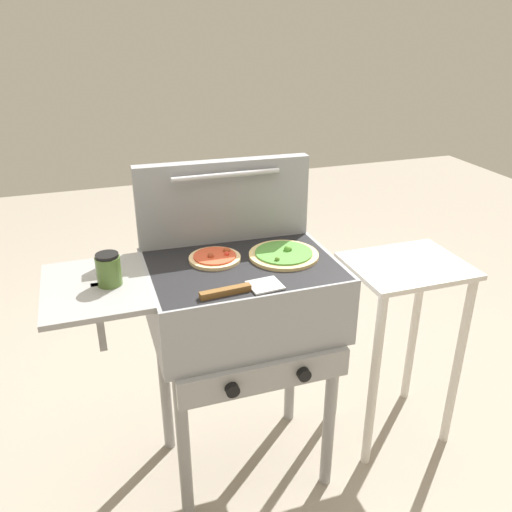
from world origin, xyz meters
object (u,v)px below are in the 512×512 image
grill (239,302)px  spatula (242,289)px  pizza_pepperoni (215,257)px  pizza_veggie (284,254)px  prep_table (401,316)px  sauce_jar (109,270)px

grill → spatula: (-0.04, -0.18, 0.15)m
pizza_pepperoni → pizza_veggie: size_ratio=0.73×
prep_table → pizza_pepperoni: bearing=175.7°
pizza_pepperoni → sauce_jar: (-0.35, -0.07, 0.04)m
sauce_jar → grill: bearing=1.1°
grill → sauce_jar: 0.46m
spatula → grill: bearing=76.6°
prep_table → grill: bearing=-179.6°
pizza_pepperoni → sauce_jar: bearing=-169.1°
pizza_pepperoni → prep_table: (0.74, -0.06, -0.34)m
pizza_veggie → sauce_jar: (-0.59, -0.02, 0.04)m
pizza_pepperoni → pizza_veggie: (0.23, -0.05, -0.00)m
sauce_jar → spatula: (0.38, -0.17, -0.04)m
grill → pizza_veggie: (0.17, 0.01, 0.15)m
sauce_jar → spatula: bearing=-24.9°
pizza_veggie → spatula: (-0.21, -0.19, -0.00)m
grill → prep_table: bearing=0.4°
pizza_veggie → spatula: 0.29m
pizza_pepperoni → prep_table: bearing=-4.3°
pizza_veggie → spatula: size_ratio=0.92×
sauce_jar → spatula: sauce_jar is taller
sauce_jar → prep_table: bearing=0.7°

